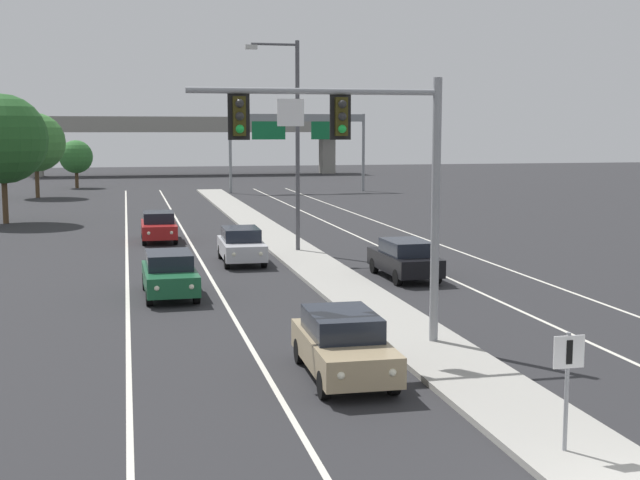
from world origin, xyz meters
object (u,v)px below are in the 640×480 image
at_px(overhead_signal_mast, 360,154).
at_px(car_oncoming_tan, 343,344).
at_px(tree_far_left_a, 76,157).
at_px(highway_sign_gantry, 298,128).
at_px(median_sign_post, 568,374).
at_px(car_receding_black, 405,258).
at_px(car_oncoming_red, 159,226).
at_px(tree_far_left_c, 36,142).
at_px(street_lamp_median, 293,133).
at_px(car_oncoming_green, 170,274).
at_px(car_oncoming_silver, 241,245).
at_px(tree_far_left_b, 2,139).

bearing_deg(overhead_signal_mast, car_oncoming_tan, -113.84).
relative_size(car_oncoming_tan, tree_far_left_a, 0.91).
distance_m(overhead_signal_mast, highway_sign_gantry, 59.41).
bearing_deg(median_sign_post, car_receding_black, 80.36).
relative_size(car_oncoming_red, tree_far_left_c, 0.60).
height_order(median_sign_post, street_lamp_median, street_lamp_median).
distance_m(overhead_signal_mast, car_oncoming_green, 10.95).
bearing_deg(street_lamp_median, car_oncoming_tan, -97.77).
height_order(car_oncoming_green, highway_sign_gantry, highway_sign_gantry).
bearing_deg(car_oncoming_green, overhead_signal_mast, -62.42).
bearing_deg(tree_far_left_a, street_lamp_median, -75.88).
height_order(car_oncoming_tan, car_oncoming_silver, same).
bearing_deg(car_oncoming_silver, car_receding_black, -43.28).
bearing_deg(tree_far_left_b, tree_far_left_a, 85.56).
distance_m(car_oncoming_green, car_oncoming_red, 15.61).
relative_size(overhead_signal_mast, car_oncoming_red, 1.61).
height_order(overhead_signal_mast, median_sign_post, overhead_signal_mast).
relative_size(car_oncoming_green, car_receding_black, 1.00).
height_order(tree_far_left_b, tree_far_left_c, tree_far_left_b).
distance_m(car_oncoming_silver, tree_far_left_b, 23.75).
xyz_separation_m(highway_sign_gantry, tree_far_left_b, (-23.73, -22.91, -0.78)).
relative_size(street_lamp_median, tree_far_left_b, 1.21).
bearing_deg(car_oncoming_red, car_oncoming_tan, -82.85).
distance_m(street_lamp_median, car_receding_black, 9.92).
distance_m(median_sign_post, car_oncoming_green, 18.25).
bearing_deg(car_oncoming_green, street_lamp_median, 56.34).
height_order(car_oncoming_green, car_oncoming_silver, same).
bearing_deg(car_oncoming_silver, tree_far_left_a, 100.54).
relative_size(car_oncoming_green, tree_far_left_a, 0.91).
distance_m(highway_sign_gantry, tree_far_left_c, 23.88).
bearing_deg(car_oncoming_tan, tree_far_left_b, 108.34).
height_order(car_oncoming_silver, car_receding_black, same).
xyz_separation_m(car_receding_black, tree_far_left_b, (-18.45, 25.17, 4.56)).
distance_m(car_oncoming_red, highway_sign_gantry, 37.42).
relative_size(overhead_signal_mast, car_oncoming_silver, 1.60).
relative_size(highway_sign_gantry, tree_far_left_b, 1.61).
xyz_separation_m(car_receding_black, highway_sign_gantry, (5.27, 48.08, 5.34)).
xyz_separation_m(car_oncoming_tan, car_receding_black, (5.86, 12.84, 0.00)).
distance_m(car_oncoming_tan, tree_far_left_c, 60.93).
distance_m(car_oncoming_green, highway_sign_gantry, 52.09).
xyz_separation_m(car_oncoming_silver, tree_far_left_a, (-9.94, 53.45, 2.38)).
bearing_deg(tree_far_left_a, median_sign_post, -80.76).
relative_size(car_receding_black, highway_sign_gantry, 0.34).
distance_m(car_oncoming_green, tree_far_left_b, 28.62).
xyz_separation_m(car_oncoming_red, highway_sign_gantry, (14.49, 34.08, 5.34)).
height_order(highway_sign_gantry, tree_far_left_c, highway_sign_gantry).
xyz_separation_m(median_sign_post, tree_far_left_a, (-12.64, 77.72, 1.62)).
xyz_separation_m(street_lamp_median, car_oncoming_red, (-6.22, 5.96, -4.97)).
distance_m(median_sign_post, car_receding_black, 19.02).
bearing_deg(car_oncoming_green, median_sign_post, -69.97).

